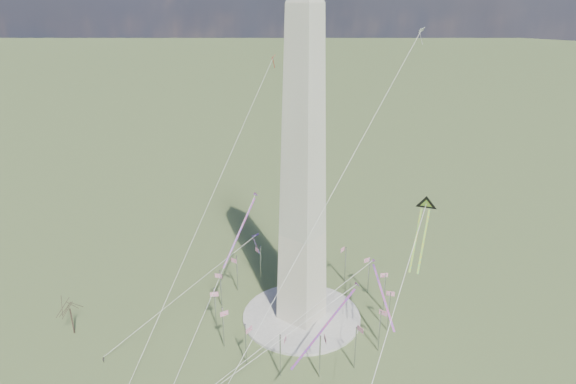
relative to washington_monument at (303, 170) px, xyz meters
The scene contains 13 objects.
ground 47.95m from the washington_monument, ahead, with size 2000.00×2000.00×0.00m, color #405329.
plaza 47.55m from the washington_monument, ahead, with size 36.00×36.00×0.80m, color beige.
washington_monument is the anchor object (origin of this frame).
flagpole_ring 40.68m from the washington_monument, 169.63° to the right, with size 54.40×54.40×13.00m.
tree_far 77.87m from the washington_monument, 137.47° to the right, with size 7.17×7.17×12.55m.
person_west 74.52m from the washington_monument, 123.58° to the right, with size 0.72×0.56×1.48m, color gray.
kite_delta_black 34.18m from the washington_monument, ahead, with size 8.46×17.10×13.92m.
kite_diamond_purple 38.65m from the washington_monument, 164.06° to the left, with size 2.25×2.81×8.20m.
kite_streamer_left 39.85m from the washington_monument, 40.94° to the right, with size 6.11×21.31×14.83m.
kite_streamer_mid 24.46m from the washington_monument, 160.44° to the right, with size 6.64×21.57×15.06m.
kite_streamer_right 39.50m from the washington_monument, 17.46° to the left, with size 14.53×13.13×12.67m.
kite_small_red 56.77m from the washington_monument, 136.47° to the left, with size 1.76×1.56×4.71m.
kite_small_white 53.94m from the washington_monument, 70.35° to the left, with size 1.67×2.38×4.95m.
Camera 1 is at (74.36, -108.68, 94.62)m, focal length 32.00 mm.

